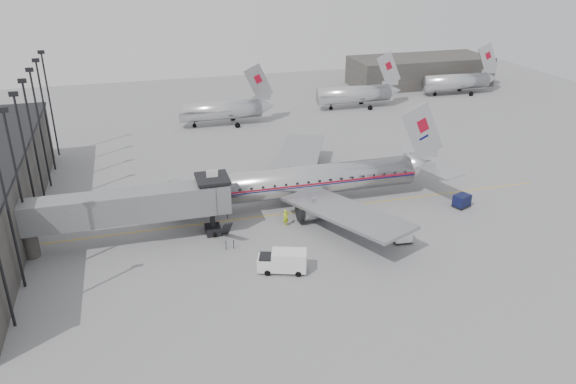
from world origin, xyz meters
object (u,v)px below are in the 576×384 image
Objects in this scene: airliner at (302,181)px; baggage_cart_white at (402,235)px; ramp_worker at (286,218)px; service_van at (283,261)px; baggage_cart_navy at (462,201)px.

airliner is 14.19m from baggage_cart_white.
service_van is at bearing -124.27° from ramp_worker.
baggage_cart_navy is 12.13m from baggage_cart_white.
baggage_cart_white is (13.56, 2.14, -0.36)m from service_van.
baggage_cart_navy is at bearing -19.62° from ramp_worker.
baggage_cart_white is at bearing -173.73° from baggage_cart_navy.
airliner reaches higher than ramp_worker.
baggage_cart_navy is at bearing 37.37° from service_van.
service_van reaches higher than baggage_cart_navy.
airliner is at bearing 85.16° from service_van.
baggage_cart_white is at bearing 28.04° from service_van.
airliner is 18.73× the size of ramp_worker.
airliner is at bearing 39.04° from ramp_worker.
ramp_worker is at bearing 154.75° from baggage_cart_navy.
airliner is 6.49m from ramp_worker.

